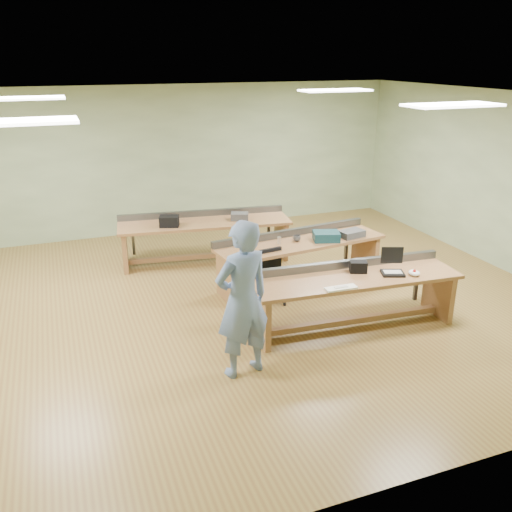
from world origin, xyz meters
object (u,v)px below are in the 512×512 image
Objects in this scene: workbench_front at (354,289)px; drinks_can at (279,240)px; workbench_back at (205,231)px; mug at (297,238)px; camera_bag at (358,267)px; parts_bin_teal at (326,236)px; workbench_mid at (300,252)px; laptop_base at (393,273)px; parts_bin_grey at (352,234)px; person at (243,300)px; task_chair at (275,283)px.

workbench_front reaches higher than drinks_can.
workbench_back is 25.56× the size of mug.
mug is (1.09, -1.59, 0.24)m from workbench_back.
camera_bag reaches higher than parts_bin_teal.
workbench_mid reaches higher than laptop_base.
parts_bin_grey is (0.80, 1.47, 0.25)m from workbench_front.
workbench_back is 3.83m from person.
parts_bin_teal is (0.33, 1.45, 0.26)m from workbench_front.
workbench_back reaches higher than task_chair.
mug is (-0.24, 1.49, -0.03)m from camera_bag.
parts_bin_grey is 0.94m from mug.
drinks_can reaches higher than task_chair.
person is at bearing -148.32° from laptop_base.
person reaches higher than parts_bin_teal.
parts_bin_teal is 3.75× the size of drinks_can.
workbench_back is 2.13m from task_chair.
drinks_can is at bearing -56.63° from workbench_back.
task_chair is 7.40× the size of drinks_can.
parts_bin_grey is at bearing -32.72° from workbench_back.
person reaches higher than drinks_can.
workbench_back is at bearing 139.68° from parts_bin_grey.
drinks_can is (-0.31, -0.01, 0.01)m from mug.
workbench_front and parts_bin_grey have the same top height.
task_chair is 1.61m from parts_bin_grey.
workbench_back reaches higher than mug.
workbench_mid reaches higher than drinks_can.
person is at bearing -122.32° from drinks_can.
mug is at bearing 2.36° from drinks_can.
parts_bin_grey is (0.47, 0.02, -0.02)m from parts_bin_teal.
person is (-1.73, -2.16, 0.39)m from workbench_mid.
workbench_back reaches higher than drinks_can.
workbench_back is (-1.21, 3.18, 0.00)m from workbench_front.
person reaches higher than camera_bag.
laptop_base is 1.60m from parts_bin_teal.
camera_bag is 1.58m from drinks_can.
laptop_base is 0.74× the size of parts_bin_grey.
task_chair is at bearing -140.91° from mug.
parts_bin_grey is at bearing 5.03° from task_chair.
parts_bin_teal reaches higher than task_chair.
workbench_back is at bearing 115.78° from drinks_can.
workbench_front is 3.41m from workbench_back.
mug is at bearing 163.51° from parts_bin_teal.
person is 8.29× the size of camera_bag.
person is at bearing -91.28° from workbench_back.
person is 17.38× the size of drinks_can.
mug is at bearing 165.51° from workbench_mid.
workbench_back is at bearing 114.85° from workbench_front.
workbench_mid is at bearing -7.70° from mug.
laptop_base is at bearing -83.38° from parts_bin_teal.
drinks_can is at bearing 139.82° from laptop_base.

